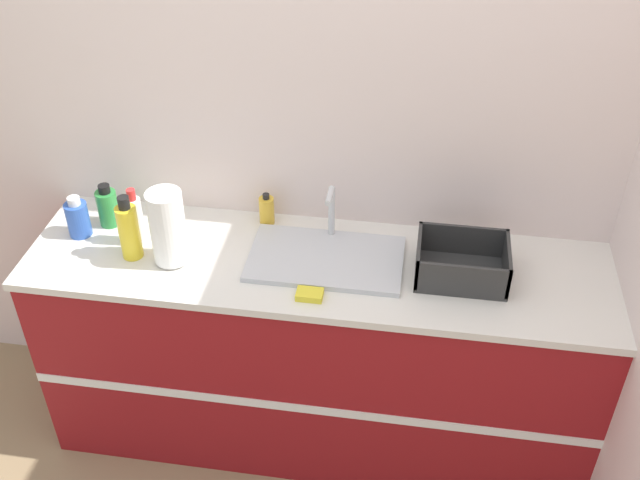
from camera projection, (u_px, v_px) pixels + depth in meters
name	position (u px, v px, depth m)	size (l,w,h in m)	color
wall_back	(331.00, 124.00, 2.68)	(4.49, 0.06, 2.60)	silver
counter_cabinet	(319.00, 352.00, 2.95)	(2.12, 0.58, 0.91)	maroon
sink	(326.00, 257.00, 2.67)	(0.55, 0.33, 0.23)	silver
paper_towel_roll	(168.00, 228.00, 2.59)	(0.13, 0.13, 0.29)	#4C4C51
dish_rack	(462.00, 265.00, 2.59)	(0.31, 0.24, 0.13)	#2D2D2D
bottle_blue	(78.00, 218.00, 2.77)	(0.08, 0.08, 0.16)	#2D56B7
bottle_yellow	(129.00, 231.00, 2.64)	(0.07, 0.07, 0.25)	yellow
bottle_green	(108.00, 207.00, 2.82)	(0.08, 0.08, 0.17)	#2D8C3D
bottle_white_spray	(136.00, 220.00, 2.71)	(0.06, 0.06, 0.23)	white
soap_dispenser	(267.00, 210.00, 2.84)	(0.06, 0.06, 0.13)	gold
sponge	(309.00, 294.00, 2.51)	(0.09, 0.06, 0.02)	yellow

